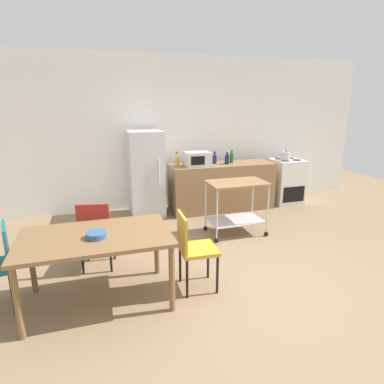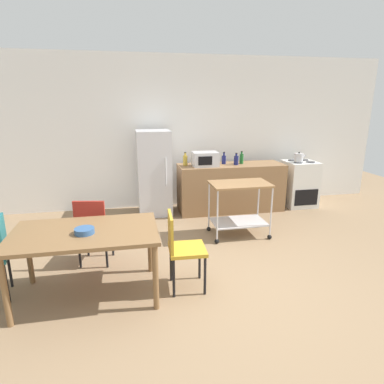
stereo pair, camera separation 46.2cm
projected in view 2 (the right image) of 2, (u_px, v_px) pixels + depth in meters
ground_plane at (224, 286)px, 3.74m from camera, size 12.00×12.00×0.00m
back_wall at (179, 133)px, 6.37m from camera, size 8.40×0.12×2.90m
kitchen_counter at (231, 187)px, 6.24m from camera, size 2.00×0.64×0.90m
dining_table at (85, 238)px, 3.39m from camera, size 1.50×0.90×0.75m
chair_mustard at (181, 246)px, 3.56m from camera, size 0.42×0.42×0.89m
chair_red at (93, 226)px, 4.11m from camera, size 0.47×0.47×0.89m
stove_oven at (299, 184)px, 6.53m from camera, size 0.60×0.61×0.92m
refrigerator at (154, 173)px, 5.98m from camera, size 0.60×0.63×1.55m
kitchen_cart at (239, 200)px, 5.01m from camera, size 0.91×0.57×0.85m
bottle_soy_sauce at (185, 160)px, 6.01m from camera, size 0.08×0.08×0.25m
microwave at (205, 159)px, 5.93m from camera, size 0.46×0.35×0.26m
bottle_olive_oil at (224, 159)px, 6.15m from camera, size 0.08×0.08×0.23m
bottle_vinegar at (236, 160)px, 6.06m from camera, size 0.08×0.08×0.22m
bottle_hot_sauce at (241, 158)px, 6.17m from camera, size 0.07×0.07×0.24m
fruit_bowl at (84, 231)px, 3.29m from camera, size 0.20×0.20×0.06m
kettle at (299, 158)px, 6.27m from camera, size 0.24×0.17×0.19m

